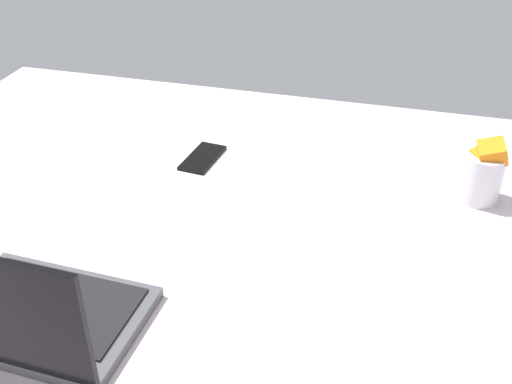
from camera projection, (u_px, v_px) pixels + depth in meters
The scene contains 4 objects.
bed_mattress at pixel (220, 267), 129.99cm from camera, with size 180.00×140.00×18.00cm, color silver.
laptop at pixel (30, 313), 99.40cm from camera, with size 33.95×24.39×23.00cm.
snack_cup at pixel (482, 173), 132.61cm from camera, with size 9.00×10.12×15.06cm.
cell_phone at pixel (203, 158), 150.07cm from camera, with size 6.80×14.00×0.80cm, color black.
Camera 1 is at (-33.23, 95.21, 92.87)cm, focal length 43.20 mm.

